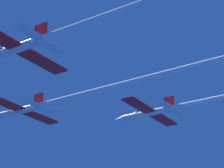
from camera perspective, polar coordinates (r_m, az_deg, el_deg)
The scene contains 2 objects.
jet_lead at distance 72.36m, azimuth -3.40°, elevation -1.30°, with size 17.75×53.59×2.94m.
jet_left_wing at distance 49.76m, azimuth 2.05°, elevation 9.61°, with size 17.75×59.21×2.94m.
Camera 1 is at (-53.42, -54.80, -27.03)m, focal length 70.80 mm.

